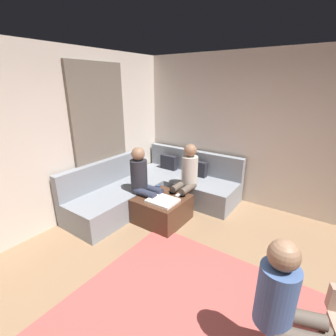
{
  "coord_description": "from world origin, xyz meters",
  "views": [
    {
      "loc": [
        0.52,
        -1.43,
        2.18
      ],
      "look_at": [
        -1.63,
        1.63,
        0.85
      ],
      "focal_mm": 25.85,
      "sensor_mm": 36.0,
      "label": 1
    }
  ],
  "objects": [
    {
      "name": "folded_blanket",
      "position": [
        -1.49,
        1.28,
        0.44
      ],
      "size": [
        0.44,
        0.36,
        0.04
      ],
      "primitive_type": "cube",
      "color": "white",
      "rests_on": "ottoman"
    },
    {
      "name": "area_rug",
      "position": [
        -0.2,
        0.1,
        0.01
      ],
      "size": [
        2.6,
        2.2,
        0.01
      ],
      "primitive_type": "cube",
      "color": "#AD4C47",
      "rests_on": "ground_plane"
    },
    {
      "name": "person_on_armchair",
      "position": [
        0.48,
        0.16,
        0.64
      ],
      "size": [
        0.61,
        0.42,
        1.18
      ],
      "rotation": [
        0.0,
        0.0,
        5.05
      ],
      "color": "brown",
      "rests_on": "ground_plane"
    },
    {
      "name": "wall_left",
      "position": [
        -2.94,
        0.0,
        1.35
      ],
      "size": [
        0.12,
        6.0,
        2.7
      ],
      "primitive_type": "cube",
      "color": "beige",
      "rests_on": "ground_plane"
    },
    {
      "name": "wall_back",
      "position": [
        0.0,
        2.94,
        1.35
      ],
      "size": [
        6.0,
        0.12,
        2.7
      ],
      "primitive_type": "cube",
      "color": "beige",
      "rests_on": "ground_plane"
    },
    {
      "name": "coffee_mug",
      "position": [
        -1.81,
        1.58,
        0.47
      ],
      "size": [
        0.08,
        0.08,
        0.1
      ],
      "primitive_type": "cylinder",
      "color": "#334C72",
      "rests_on": "ottoman"
    },
    {
      "name": "game_remote",
      "position": [
        -1.41,
        1.62,
        0.43
      ],
      "size": [
        0.05,
        0.15,
        0.02
      ],
      "primitive_type": "cube",
      "color": "white",
      "rests_on": "ottoman"
    },
    {
      "name": "sectional_couch",
      "position": [
        -2.08,
        1.88,
        0.28
      ],
      "size": [
        2.1,
        2.55,
        0.87
      ],
      "color": "gray",
      "rests_on": "ground_plane"
    },
    {
      "name": "curtain_panel",
      "position": [
        -2.84,
        1.3,
        1.25
      ],
      "size": [
        0.06,
        1.1,
        2.5
      ],
      "primitive_type": "cube",
      "color": "#726659",
      "rests_on": "ground_plane"
    },
    {
      "name": "ottoman",
      "position": [
        -1.59,
        1.4,
        0.21
      ],
      "size": [
        0.76,
        0.76,
        0.42
      ],
      "primitive_type": "cube",
      "color": "#4C2D1E",
      "rests_on": "ground_plane"
    },
    {
      "name": "person_on_couch_back",
      "position": [
        -1.45,
        1.93,
        0.66
      ],
      "size": [
        0.3,
        0.6,
        1.2
      ],
      "rotation": [
        0.0,
        0.0,
        3.14
      ],
      "color": "brown",
      "rests_on": "ground_plane"
    },
    {
      "name": "person_on_couch_side",
      "position": [
        -1.93,
        1.36,
        0.66
      ],
      "size": [
        0.6,
        0.3,
        1.2
      ],
      "rotation": [
        0.0,
        0.0,
        -1.57
      ],
      "color": "#2D3347",
      "rests_on": "ground_plane"
    }
  ]
}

